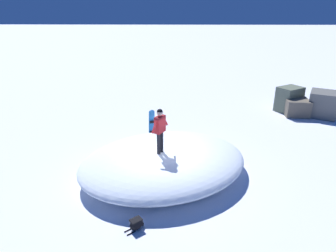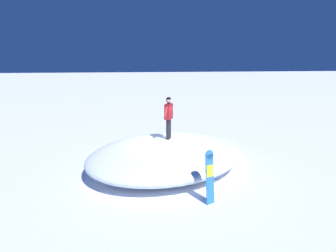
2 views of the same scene
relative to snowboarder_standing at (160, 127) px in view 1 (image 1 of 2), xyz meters
name	(u,v)px [view 1 (image 1 of 2)]	position (x,y,z in m)	size (l,w,h in m)	color
ground	(165,177)	(-0.20, -0.01, -2.16)	(240.00, 240.00, 0.00)	white
snow_mound	(164,161)	(-0.12, -0.29, -1.61)	(6.70, 5.34, 1.10)	white
snowboarder_standing	(160,127)	(0.00, 0.00, 0.00)	(0.60, 0.95, 1.75)	black
snowboard_primary_upright	(152,125)	(0.60, -3.40, -1.29)	(0.33, 0.27, 1.68)	#2672BF
backpack_near	(136,224)	(0.58, 2.90, -1.98)	(0.61, 0.55, 0.36)	black
rock_outcrop	(306,103)	(-8.76, -7.64, -1.44)	(3.77, 2.86, 1.60)	#62594B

